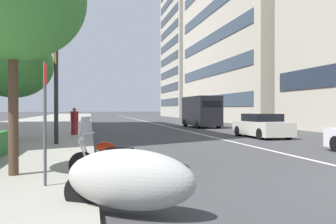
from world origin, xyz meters
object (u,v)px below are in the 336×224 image
(motorcycle_nearest_camera, at_px, (128,180))
(street_lamp_with_banners, at_px, (64,29))
(motorcycle_by_sign_pole, at_px, (111,162))
(parking_sign_by_curb, at_px, (45,111))
(pedestrian_on_plaza, at_px, (74,121))
(car_approaching_light, at_px, (262,126))
(street_tree_far_plaza, at_px, (14,65))
(delivery_van_ahead, at_px, (201,111))

(motorcycle_nearest_camera, bearing_deg, street_lamp_with_banners, -48.96)
(motorcycle_nearest_camera, distance_m, street_lamp_with_banners, 11.63)
(motorcycle_by_sign_pole, xyz_separation_m, parking_sign_by_curb, (-0.94, 1.32, 1.18))
(motorcycle_by_sign_pole, distance_m, street_lamp_with_banners, 9.22)
(motorcycle_by_sign_pole, relative_size, pedestrian_on_plaza, 1.25)
(car_approaching_light, distance_m, street_tree_far_plaza, 13.67)
(motorcycle_by_sign_pole, relative_size, parking_sign_by_curb, 0.81)
(street_lamp_with_banners, bearing_deg, car_approaching_light, -74.79)
(delivery_van_ahead, bearing_deg, car_approaching_light, 178.37)
(motorcycle_nearest_camera, xyz_separation_m, motorcycle_by_sign_pole, (2.78, 0.12, -0.13))
(motorcycle_nearest_camera, distance_m, parking_sign_by_curb, 2.56)
(motorcycle_nearest_camera, relative_size, street_tree_far_plaza, 0.44)
(car_approaching_light, bearing_deg, pedestrian_on_plaza, 75.23)
(car_approaching_light, height_order, parking_sign_by_curb, parking_sign_by_curb)
(street_lamp_with_banners, bearing_deg, parking_sign_by_curb, -178.25)
(street_tree_far_plaza, relative_size, pedestrian_on_plaza, 3.24)
(parking_sign_by_curb, bearing_deg, delivery_van_ahead, -24.55)
(motorcycle_by_sign_pole, bearing_deg, street_lamp_with_banners, -51.83)
(car_approaching_light, relative_size, street_lamp_with_banners, 0.49)
(street_tree_far_plaza, distance_m, pedestrian_on_plaza, 5.12)
(motorcycle_nearest_camera, bearing_deg, car_approaching_light, -92.28)
(car_approaching_light, relative_size, street_tree_far_plaza, 0.82)
(pedestrian_on_plaza, bearing_deg, motorcycle_nearest_camera, 55.19)
(delivery_van_ahead, height_order, parking_sign_by_curb, delivery_van_ahead)
(motorcycle_nearest_camera, height_order, car_approaching_light, car_approaching_light)
(motorcycle_nearest_camera, relative_size, street_lamp_with_banners, 0.26)
(motorcycle_by_sign_pole, height_order, street_lamp_with_banners, street_lamp_with_banners)
(motorcycle_nearest_camera, distance_m, street_tree_far_plaza, 13.58)
(motorcycle_by_sign_pole, relative_size, car_approaching_light, 0.47)
(delivery_van_ahead, xyz_separation_m, street_tree_far_plaza, (-12.34, 13.21, 2.27))
(motorcycle_by_sign_pole, height_order, pedestrian_on_plaza, pedestrian_on_plaza)
(street_lamp_with_banners, distance_m, street_tree_far_plaza, 3.44)
(motorcycle_by_sign_pole, distance_m, delivery_van_ahead, 23.97)
(parking_sign_by_curb, distance_m, street_lamp_with_banners, 9.40)
(parking_sign_by_curb, distance_m, street_tree_far_plaza, 11.24)
(parking_sign_by_curb, xyz_separation_m, street_lamp_with_banners, (8.71, 0.27, 3.52))
(motorcycle_by_sign_pole, bearing_deg, car_approaching_light, -104.21)
(car_approaching_light, relative_size, parking_sign_by_curb, 1.72)
(motorcycle_nearest_camera, height_order, street_lamp_with_banners, street_lamp_with_banners)
(car_approaching_light, height_order, street_tree_far_plaza, street_tree_far_plaza)
(motorcycle_nearest_camera, height_order, delivery_van_ahead, delivery_van_ahead)
(pedestrian_on_plaza, bearing_deg, car_approaching_light, 127.05)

